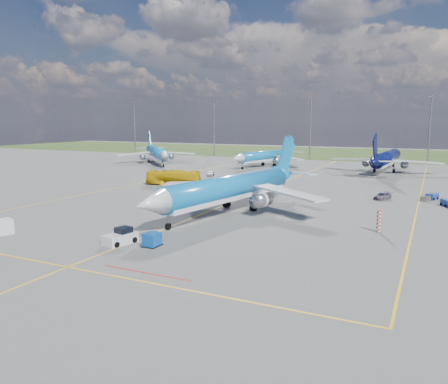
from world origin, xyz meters
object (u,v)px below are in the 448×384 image
at_px(service_car_a, 153,179).
at_px(service_car_c, 383,196).
at_px(bg_jet_n, 386,171).
at_px(pushback_tug, 121,237).
at_px(bg_jet_nnw, 264,166).
at_px(service_car_b, 228,181).
at_px(apron_bus, 174,177).
at_px(warning_post, 379,221).
at_px(main_airliner, 230,212).
at_px(baggage_tug_e, 430,197).
at_px(bg_jet_nw, 157,163).
at_px(baggage_tug_c, 211,174).
at_px(uld_container, 152,239).

xyz_separation_m(service_car_a, service_car_c, (51.60, -0.84, -0.05)).
distance_m(bg_jet_n, pushback_tug, 95.63).
xyz_separation_m(bg_jet_nnw, service_car_b, (5.98, -40.13, 0.61)).
xyz_separation_m(apron_bus, service_car_c, (44.93, 0.74, -1.07)).
xyz_separation_m(warning_post, main_airliner, (-22.78, 3.09, -1.50)).
bearing_deg(service_car_b, apron_bus, 139.17).
height_order(main_airliner, pushback_tug, main_airliner).
bearing_deg(service_car_a, baggage_tug_e, 13.18).
height_order(bg_jet_nw, service_car_c, bg_jet_nw).
xyz_separation_m(warning_post, baggage_tug_c, (-46.88, 42.79, -0.99)).
height_order(warning_post, service_car_c, warning_post).
distance_m(bg_jet_n, service_car_a, 67.46).
bearing_deg(uld_container, baggage_tug_e, 58.80).
height_order(bg_jet_nw, uld_container, bg_jet_nw).
distance_m(apron_bus, service_car_a, 6.93).
distance_m(main_airliner, service_car_b, 32.78).
relative_size(uld_container, baggage_tug_e, 0.39).
xyz_separation_m(bg_jet_n, service_car_b, (-30.60, -41.91, 0.61)).
bearing_deg(pushback_tug, uld_container, 21.76).
bearing_deg(baggage_tug_e, pushback_tug, -100.13).
distance_m(pushback_tug, apron_bus, 48.32).
xyz_separation_m(pushback_tug, baggage_tug_e, (32.42, 47.63, -0.25)).
bearing_deg(baggage_tug_e, service_car_a, -153.73).
xyz_separation_m(bg_jet_n, main_airliner, (-16.38, -71.44, 0.00)).
xyz_separation_m(service_car_a, service_car_b, (16.75, 6.14, -0.07)).
bearing_deg(uld_container, service_car_c, 64.84).
relative_size(apron_bus, baggage_tug_c, 2.46).
bearing_deg(baggage_tug_c, bg_jet_n, 14.59).
bearing_deg(service_car_b, warning_post, -119.66).
height_order(bg_jet_nw, service_car_b, bg_jet_nw).
bearing_deg(pushback_tug, baggage_tug_c, 119.53).
bearing_deg(main_airliner, apron_bus, 148.27).
distance_m(pushback_tug, baggage_tug_e, 57.62).
height_order(bg_jet_n, baggage_tug_c, bg_jet_n).
distance_m(bg_jet_nw, main_airliner, 85.40).
height_order(main_airliner, baggage_tug_c, main_airliner).
xyz_separation_m(bg_jet_n, service_car_a, (-47.34, -48.05, 0.68)).
distance_m(service_car_c, baggage_tug_e, 8.42).
xyz_separation_m(bg_jet_nw, baggage_tug_e, (85.71, -37.74, 0.51)).
xyz_separation_m(bg_jet_n, pushback_tug, (-20.33, -93.44, 0.76)).
relative_size(warning_post, bg_jet_n, 0.07).
xyz_separation_m(service_car_b, baggage_tug_c, (-9.88, 10.17, -0.10)).
height_order(warning_post, baggage_tug_e, warning_post).
bearing_deg(main_airliner, service_car_a, 153.13).
relative_size(bg_jet_nnw, service_car_b, 8.13).
bearing_deg(bg_jet_nnw, warning_post, -46.28).
bearing_deg(baggage_tug_c, service_car_b, -69.34).
height_order(bg_jet_nw, baggage_tug_c, bg_jet_nw).
xyz_separation_m(warning_post, service_car_a, (-53.75, 26.48, -0.82)).
bearing_deg(bg_jet_n, service_car_b, 57.36).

